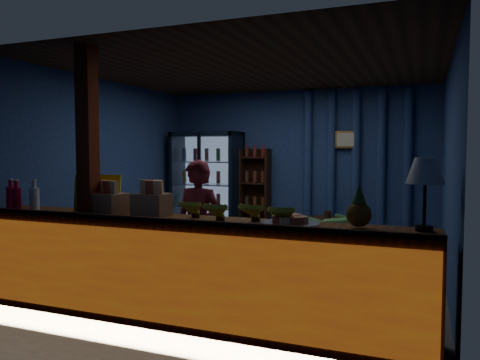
% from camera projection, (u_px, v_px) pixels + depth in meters
% --- Properties ---
extents(ground, '(4.60, 4.60, 0.00)m').
position_uv_depth(ground, '(253.00, 271.00, 6.08)').
color(ground, '#515154').
rests_on(ground, ground).
extents(room_walls, '(4.60, 4.60, 4.60)m').
position_uv_depth(room_walls, '(254.00, 151.00, 5.98)').
color(room_walls, navy).
rests_on(room_walls, ground).
extents(counter, '(4.40, 0.57, 0.99)m').
position_uv_depth(counter, '(182.00, 270.00, 4.28)').
color(counter, brown).
rests_on(counter, ground).
extents(support_post, '(0.16, 0.16, 2.60)m').
position_uv_depth(support_post, '(88.00, 178.00, 4.62)').
color(support_post, maroon).
rests_on(support_post, ground).
extents(beverage_cooler, '(1.20, 0.62, 1.90)m').
position_uv_depth(beverage_cooler, '(209.00, 186.00, 8.37)').
color(beverage_cooler, black).
rests_on(beverage_cooler, ground).
extents(bottle_shelf, '(0.50, 0.28, 1.60)m').
position_uv_depth(bottle_shelf, '(256.00, 195.00, 8.20)').
color(bottle_shelf, '#371C11').
rests_on(bottle_shelf, ground).
extents(curtain_folds, '(1.74, 0.14, 2.50)m').
position_uv_depth(curtain_folds, '(356.00, 167.00, 7.62)').
color(curtain_folds, navy).
rests_on(curtain_folds, room_walls).
extents(framed_picture, '(0.36, 0.04, 0.28)m').
position_uv_depth(framed_picture, '(346.00, 140.00, 7.61)').
color(framed_picture, '#B8872E').
rests_on(framed_picture, room_walls).
extents(shopkeeper, '(0.57, 0.40, 1.47)m').
position_uv_depth(shopkeeper, '(198.00, 231.00, 4.86)').
color(shopkeeper, maroon).
rests_on(shopkeeper, ground).
extents(green_chair, '(0.90, 0.90, 0.59)m').
position_uv_depth(green_chair, '(330.00, 235.00, 7.05)').
color(green_chair, '#55A552').
rests_on(green_chair, ground).
extents(side_table, '(0.70, 0.60, 0.65)m').
position_uv_depth(side_table, '(327.00, 236.00, 7.12)').
color(side_table, '#371C11').
rests_on(side_table, ground).
extents(yellow_sign, '(0.47, 0.26, 0.37)m').
position_uv_depth(yellow_sign, '(98.00, 193.00, 4.78)').
color(yellow_sign, yellow).
rests_on(yellow_sign, counter).
extents(soda_bottles, '(0.43, 0.18, 0.32)m').
position_uv_depth(soda_bottles, '(21.00, 197.00, 4.93)').
color(soda_bottles, red).
rests_on(soda_bottles, counter).
extents(snack_box_left, '(0.33, 0.27, 0.34)m').
position_uv_depth(snack_box_left, '(152.00, 203.00, 4.49)').
color(snack_box_left, '#A97C52').
rests_on(snack_box_left, counter).
extents(snack_box_centre, '(0.34, 0.30, 0.33)m').
position_uv_depth(snack_box_centre, '(110.00, 202.00, 4.62)').
color(snack_box_centre, '#A97C52').
rests_on(snack_box_centre, counter).
extents(pastry_tray, '(0.50, 0.50, 0.08)m').
position_uv_depth(pastry_tray, '(289.00, 222.00, 3.86)').
color(pastry_tray, silver).
rests_on(pastry_tray, counter).
extents(banana_bunches, '(1.14, 0.32, 0.18)m').
position_uv_depth(banana_bunches, '(236.00, 211.00, 4.07)').
color(banana_bunches, '#CCD125').
rests_on(banana_bunches, counter).
extents(table_lamp, '(0.29, 0.29, 0.57)m').
position_uv_depth(table_lamp, '(425.00, 174.00, 3.57)').
color(table_lamp, black).
rests_on(table_lamp, counter).
extents(pineapple, '(0.20, 0.20, 0.35)m').
position_uv_depth(pineapple, '(359.00, 210.00, 3.72)').
color(pineapple, brown).
rests_on(pineapple, counter).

